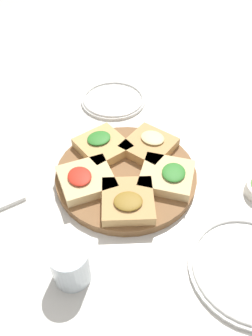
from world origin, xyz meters
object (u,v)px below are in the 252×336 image
serving_board (126,175)px  napkin_stack (2,192)px  plate_left (113,100)px  plate_right (249,268)px  water_glass (71,264)px

serving_board → napkin_stack: bearing=-123.4°
serving_board → plate_left: size_ratio=1.71×
plate_right → serving_board: bearing=-179.0°
serving_board → plate_right: serving_board is taller
water_glass → napkin_stack: size_ratio=0.86×
plate_left → napkin_stack: 0.50m
water_glass → plate_right: bearing=48.5°
plate_left → napkin_stack: bearing=-77.3°
serving_board → water_glass: (0.13, -0.27, 0.04)m
water_glass → plate_left: bearing=130.7°
plate_right → napkin_stack: (-0.56, -0.28, -0.00)m
serving_board → plate_right: (0.38, 0.01, -0.00)m
plate_right → napkin_stack: bearing=-153.2°
water_glass → napkin_stack: water_glass is taller
plate_right → water_glass: size_ratio=2.76×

